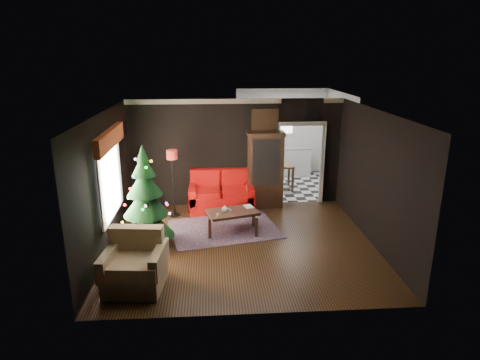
{
  "coord_description": "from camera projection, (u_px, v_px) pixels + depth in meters",
  "views": [
    {
      "loc": [
        -0.62,
        -8.09,
        3.9
      ],
      "look_at": [
        0.0,
        0.9,
        1.15
      ],
      "focal_mm": 31.29,
      "sensor_mm": 36.0,
      "label": 1
    }
  ],
  "objects": [
    {
      "name": "floor_lamp",
      "position": [
        173.0,
        184.0,
        10.22
      ],
      "size": [
        0.3,
        0.3,
        1.69
      ],
      "primitive_type": null,
      "rotation": [
        0.0,
        0.0,
        -0.05
      ],
      "color": "black",
      "rests_on": "ground"
    },
    {
      "name": "kitchen_floor",
      "position": [
        288.0,
        185.0,
        12.83
      ],
      "size": [
        3.0,
        3.0,
        0.0
      ],
      "primitive_type": "plane",
      "color": "white",
      "rests_on": "ground"
    },
    {
      "name": "teapot",
      "position": [
        225.0,
        209.0,
        9.25
      ],
      "size": [
        0.17,
        0.17,
        0.15
      ],
      "primitive_type": null,
      "rotation": [
        0.0,
        0.0,
        -0.08
      ],
      "color": "white",
      "rests_on": "coffee_table"
    },
    {
      "name": "wall_back",
      "position": [
        236.0,
        153.0,
        10.88
      ],
      "size": [
        5.5,
        0.0,
        5.5
      ],
      "primitive_type": "plane",
      "rotation": [
        1.57,
        0.0,
        0.0
      ],
      "color": "black",
      "rests_on": "ground"
    },
    {
      "name": "kitchen_counter",
      "position": [
        282.0,
        161.0,
        13.84
      ],
      "size": [
        1.8,
        0.6,
        0.9
      ],
      "primitive_type": "cube",
      "color": "white",
      "rests_on": "ground"
    },
    {
      "name": "rug",
      "position": [
        224.0,
        229.0,
        9.65
      ],
      "size": [
        2.72,
        2.22,
        0.01
      ],
      "primitive_type": "cube",
      "rotation": [
        0.0,
        0.0,
        0.21
      ],
      "color": "#3E2537",
      "rests_on": "ground"
    },
    {
      "name": "christmas_tree",
      "position": [
        145.0,
        198.0,
        8.53
      ],
      "size": [
        1.46,
        1.46,
        2.11
      ],
      "primitive_type": null,
      "rotation": [
        0.0,
        0.0,
        -0.41
      ],
      "color": "black",
      "rests_on": "ground"
    },
    {
      "name": "doorway",
      "position": [
        300.0,
        165.0,
        11.09
      ],
      "size": [
        1.1,
        0.1,
        2.1
      ],
      "primitive_type": null,
      "color": "silver",
      "rests_on": "ground"
    },
    {
      "name": "left_window",
      "position": [
        110.0,
        179.0,
        8.49
      ],
      "size": [
        0.05,
        1.6,
        1.4
      ],
      "primitive_type": "cube",
      "color": "white",
      "rests_on": "wall_left"
    },
    {
      "name": "wall_front",
      "position": [
        256.0,
        231.0,
        6.11
      ],
      "size": [
        5.5,
        0.0,
        5.5
      ],
      "primitive_type": "plane",
      "rotation": [
        -1.57,
        0.0,
        0.0
      ],
      "color": "black",
      "rests_on": "ground"
    },
    {
      "name": "armchair",
      "position": [
        134.0,
        263.0,
        7.14
      ],
      "size": [
        1.1,
        1.1,
        1.02
      ],
      "primitive_type": null,
      "rotation": [
        0.0,
        0.0,
        -0.11
      ],
      "color": "tan",
      "rests_on": "ground"
    },
    {
      "name": "floor",
      "position": [
        243.0,
        244.0,
        8.9
      ],
      "size": [
        5.5,
        5.5,
        0.0
      ],
      "primitive_type": "plane",
      "color": "black",
      "rests_on": "ground"
    },
    {
      "name": "wall_right",
      "position": [
        375.0,
        178.0,
        8.67
      ],
      "size": [
        0.0,
        5.5,
        5.5
      ],
      "primitive_type": "plane",
      "rotation": [
        1.57,
        0.0,
        -1.57
      ],
      "color": "black",
      "rests_on": "ground"
    },
    {
      "name": "book",
      "position": [
        245.0,
        202.0,
        9.51
      ],
      "size": [
        0.18,
        0.07,
        0.25
      ],
      "primitive_type": "imported",
      "rotation": [
        0.0,
        0.0,
        0.31
      ],
      "color": "#87664D",
      "rests_on": "coffee_table"
    },
    {
      "name": "valance",
      "position": [
        110.0,
        139.0,
        8.25
      ],
      "size": [
        0.12,
        2.1,
        0.35
      ],
      "primitive_type": "cube",
      "color": "maroon",
      "rests_on": "wall_left"
    },
    {
      "name": "kitchen_window",
      "position": [
        282.0,
        123.0,
        13.72
      ],
      "size": [
        0.7,
        0.06,
        0.7
      ],
      "primitive_type": "cube",
      "color": "white",
      "rests_on": "ground"
    },
    {
      "name": "ceiling",
      "position": [
        243.0,
        112.0,
        8.08
      ],
      "size": [
        5.5,
        5.5,
        0.0
      ],
      "primitive_type": "plane",
      "rotation": [
        3.14,
        0.0,
        0.0
      ],
      "color": "white",
      "rests_on": "ground"
    },
    {
      "name": "loveseat",
      "position": [
        221.0,
        192.0,
        10.68
      ],
      "size": [
        1.7,
        0.9,
        1.0
      ],
      "primitive_type": null,
      "color": "#860800",
      "rests_on": "ground"
    },
    {
      "name": "kitchen_table",
      "position": [
        280.0,
        177.0,
        12.41
      ],
      "size": [
        0.7,
        0.7,
        0.75
      ],
      "primitive_type": null,
      "color": "brown",
      "rests_on": "ground"
    },
    {
      "name": "cup_a",
      "position": [
        230.0,
        211.0,
        9.27
      ],
      "size": [
        0.08,
        0.08,
        0.06
      ],
      "primitive_type": "cylinder",
      "rotation": [
        0.0,
        0.0,
        0.17
      ],
      "color": "beige",
      "rests_on": "coffee_table"
    },
    {
      "name": "coffee_table",
      "position": [
        232.0,
        221.0,
        9.41
      ],
      "size": [
        1.25,
        0.95,
        0.5
      ],
      "primitive_type": null,
      "rotation": [
        0.0,
        0.0,
        0.29
      ],
      "color": "black",
      "rests_on": "rug"
    },
    {
      "name": "curio_cabinet",
      "position": [
        265.0,
        171.0,
        10.84
      ],
      "size": [
        0.9,
        0.45,
        1.9
      ],
      "primitive_type": null,
      "color": "black",
      "rests_on": "ground"
    },
    {
      "name": "cup_b",
      "position": [
        217.0,
        215.0,
        9.05
      ],
      "size": [
        0.07,
        0.07,
        0.06
      ],
      "primitive_type": "cylinder",
      "rotation": [
        0.0,
        0.0,
        0.1
      ],
      "color": "white",
      "rests_on": "coffee_table"
    },
    {
      "name": "wall_clock",
      "position": [
        312.0,
        115.0,
        10.67
      ],
      "size": [
        0.32,
        0.32,
        0.06
      ],
      "primitive_type": "cylinder",
      "color": "white",
      "rests_on": "wall_back"
    },
    {
      "name": "painting",
      "position": [
        265.0,
        120.0,
        10.64
      ],
      "size": [
        0.62,
        0.05,
        0.52
      ],
      "primitive_type": "cube",
      "color": "#B67A55",
      "rests_on": "wall_back"
    },
    {
      "name": "wall_left",
      "position": [
        105.0,
        184.0,
        8.31
      ],
      "size": [
        0.0,
        5.5,
        5.5
      ],
      "primitive_type": "plane",
      "rotation": [
        1.57,
        0.0,
        1.57
      ],
      "color": "black",
      "rests_on": "ground"
    }
  ]
}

